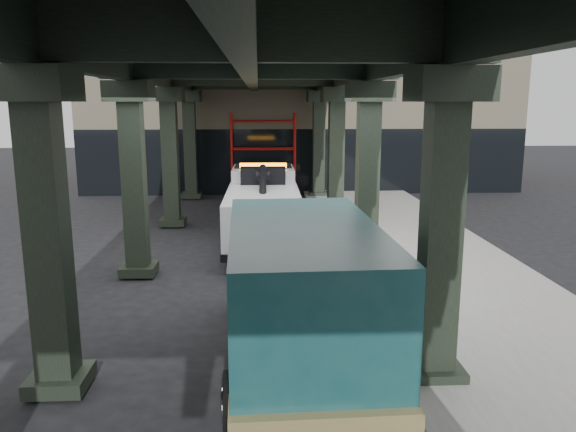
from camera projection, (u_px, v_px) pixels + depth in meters
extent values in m
plane|color=black|center=(270.00, 299.00, 13.01)|extent=(90.00, 90.00, 0.00)
cube|color=gray|center=(434.00, 268.00, 15.18)|extent=(5.00, 40.00, 0.15)
cube|color=silver|center=(331.00, 272.00, 15.05)|extent=(0.12, 38.00, 0.01)
cube|color=black|center=(441.00, 233.00, 8.72)|extent=(0.55, 0.55, 5.00)
cube|color=black|center=(449.00, 84.00, 8.27)|extent=(1.10, 1.10, 0.50)
cube|color=black|center=(433.00, 370.00, 9.19)|extent=(0.90, 0.90, 0.24)
cube|color=black|center=(367.00, 180.00, 14.60)|extent=(0.55, 0.55, 5.00)
cube|color=black|center=(370.00, 92.00, 14.15)|extent=(1.10, 1.10, 0.50)
cube|color=black|center=(365.00, 266.00, 15.06)|extent=(0.90, 0.90, 0.24)
cube|color=black|center=(336.00, 158.00, 20.47)|extent=(0.55, 0.55, 5.00)
cube|color=black|center=(337.00, 95.00, 20.02)|extent=(1.10, 1.10, 0.50)
cube|color=black|center=(335.00, 220.00, 20.93)|extent=(0.90, 0.90, 0.24)
cube|color=black|center=(319.00, 145.00, 26.34)|extent=(0.55, 0.55, 5.00)
cube|color=black|center=(319.00, 96.00, 25.89)|extent=(1.10, 1.10, 0.50)
cube|color=black|center=(318.00, 194.00, 26.80)|extent=(0.90, 0.90, 0.24)
cube|color=black|center=(48.00, 237.00, 8.42)|extent=(0.55, 0.55, 5.00)
cube|color=black|center=(34.00, 84.00, 7.97)|extent=(1.10, 1.10, 0.50)
cube|color=black|center=(60.00, 380.00, 8.88)|extent=(0.90, 0.90, 0.24)
cube|color=black|center=(134.00, 182.00, 14.29)|extent=(0.55, 0.55, 5.00)
cube|color=black|center=(129.00, 91.00, 13.84)|extent=(1.10, 1.10, 0.50)
cube|color=black|center=(139.00, 269.00, 14.75)|extent=(0.90, 0.90, 0.24)
cube|color=black|center=(170.00, 158.00, 20.16)|extent=(0.55, 0.55, 5.00)
cube|color=black|center=(168.00, 94.00, 19.71)|extent=(1.10, 1.10, 0.50)
cube|color=black|center=(173.00, 221.00, 20.63)|extent=(0.90, 0.90, 0.24)
cube|color=black|center=(190.00, 146.00, 26.03)|extent=(0.55, 0.55, 5.00)
cube|color=black|center=(188.00, 96.00, 25.58)|extent=(1.10, 1.10, 0.50)
cube|color=black|center=(192.00, 195.00, 26.50)|extent=(0.90, 0.90, 0.24)
cube|color=black|center=(371.00, 59.00, 13.99)|extent=(0.35, 32.00, 1.10)
cube|color=black|center=(127.00, 58.00, 13.68)|extent=(0.35, 32.00, 1.10)
cube|color=black|center=(250.00, 58.00, 13.83)|extent=(0.35, 32.00, 1.10)
cube|color=black|center=(250.00, 29.00, 13.69)|extent=(7.40, 32.00, 0.30)
cube|color=#C6B793|center=(297.00, 111.00, 31.88)|extent=(22.00, 10.00, 8.00)
cylinder|color=red|center=(232.00, 154.00, 27.11)|extent=(0.08, 0.08, 4.00)
cylinder|color=red|center=(231.00, 156.00, 26.33)|extent=(0.08, 0.08, 4.00)
cylinder|color=red|center=(294.00, 154.00, 27.26)|extent=(0.08, 0.08, 4.00)
cylinder|color=red|center=(295.00, 156.00, 26.48)|extent=(0.08, 0.08, 4.00)
cylinder|color=red|center=(263.00, 175.00, 27.39)|extent=(3.00, 0.08, 0.08)
cylinder|color=red|center=(263.00, 148.00, 27.13)|extent=(3.00, 0.08, 0.08)
cylinder|color=red|center=(263.00, 121.00, 26.87)|extent=(3.00, 0.08, 0.08)
cube|color=black|center=(263.00, 226.00, 17.83)|extent=(0.99, 6.83, 0.23)
cube|color=white|center=(263.00, 190.00, 19.94)|extent=(2.16, 2.21, 1.64)
cube|color=white|center=(264.00, 198.00, 20.97)|extent=(2.14, 0.66, 0.82)
cube|color=black|center=(263.00, 177.00, 20.08)|extent=(2.01, 1.21, 0.77)
cube|color=white|center=(263.00, 214.00, 16.69)|extent=(2.24, 4.57, 1.27)
cube|color=orange|center=(263.00, 165.00, 19.58)|extent=(1.64, 0.27, 0.15)
cube|color=black|center=(263.00, 176.00, 18.29)|extent=(1.46, 0.56, 0.55)
cylinder|color=black|center=(263.00, 190.00, 16.73)|extent=(0.26, 3.18, 1.22)
cube|color=black|center=(263.00, 265.00, 14.60)|extent=(0.29, 1.28, 0.16)
cube|color=black|center=(263.00, 274.00, 13.99)|extent=(1.46, 0.24, 0.16)
cylinder|color=black|center=(236.00, 214.00, 20.35)|extent=(0.33, 1.00, 1.00)
cylinder|color=silver|center=(236.00, 214.00, 20.35)|extent=(0.36, 0.55, 0.55)
cylinder|color=black|center=(291.00, 214.00, 20.43)|extent=(0.33, 1.00, 1.00)
cylinder|color=silver|center=(291.00, 214.00, 20.43)|extent=(0.36, 0.55, 0.55)
cylinder|color=black|center=(231.00, 233.00, 17.42)|extent=(0.33, 1.00, 1.00)
cylinder|color=silver|center=(231.00, 233.00, 17.42)|extent=(0.36, 0.55, 0.55)
cylinder|color=black|center=(295.00, 232.00, 17.50)|extent=(0.33, 1.00, 1.00)
cylinder|color=silver|center=(295.00, 232.00, 17.50)|extent=(0.36, 0.55, 0.55)
cylinder|color=black|center=(229.00, 242.00, 16.26)|extent=(0.33, 1.00, 1.00)
cylinder|color=silver|center=(229.00, 242.00, 16.26)|extent=(0.36, 0.55, 0.55)
cylinder|color=black|center=(298.00, 242.00, 16.34)|extent=(0.33, 1.00, 1.00)
cylinder|color=silver|center=(298.00, 242.00, 16.34)|extent=(0.36, 0.55, 0.55)
cube|color=#134245|center=(288.00, 263.00, 12.19)|extent=(2.31, 1.29, 1.00)
cube|color=#134245|center=(304.00, 290.00, 9.12)|extent=(2.49, 5.07, 2.17)
cube|color=olive|center=(300.00, 330.00, 9.73)|extent=(2.57, 6.29, 0.39)
cube|color=black|center=(290.00, 228.00, 11.58)|extent=(2.18, 0.54, 0.93)
cube|color=black|center=(302.00, 251.00, 9.34)|extent=(2.49, 4.07, 0.61)
cube|color=silver|center=(286.00, 275.00, 12.86)|extent=(2.22, 0.20, 0.33)
cylinder|color=black|center=(237.00, 291.00, 12.17)|extent=(0.34, 0.94, 0.93)
cylinder|color=silver|center=(237.00, 291.00, 12.17)|extent=(0.37, 0.52, 0.51)
cylinder|color=black|center=(338.00, 288.00, 12.35)|extent=(0.34, 0.94, 0.93)
cylinder|color=silver|center=(338.00, 288.00, 12.35)|extent=(0.37, 0.52, 0.51)
cylinder|color=black|center=(235.00, 405.00, 7.61)|extent=(0.34, 0.94, 0.93)
cylinder|color=silver|center=(235.00, 405.00, 7.61)|extent=(0.37, 0.52, 0.51)
cylinder|color=black|center=(396.00, 398.00, 7.79)|extent=(0.34, 0.94, 0.93)
cylinder|color=silver|center=(396.00, 398.00, 7.79)|extent=(0.37, 0.52, 0.51)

